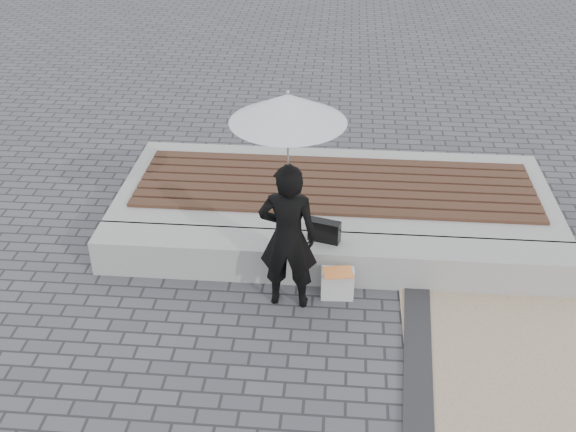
% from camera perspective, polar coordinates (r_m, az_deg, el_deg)
% --- Properties ---
extents(ground, '(80.00, 80.00, 0.00)m').
position_cam_1_polar(ground, '(6.04, 3.14, -13.88)').
color(ground, '#4B4C50').
rests_on(ground, ground).
extents(seating_ledge, '(5.00, 0.45, 0.40)m').
position_cam_1_polar(seating_ledge, '(7.14, 3.67, -3.57)').
color(seating_ledge, '#A0A09B').
rests_on(seating_ledge, ground).
extents(timber_platform, '(5.00, 2.00, 0.40)m').
position_cam_1_polar(timber_platform, '(8.15, 3.91, 1.27)').
color(timber_platform, '#A1A19D').
rests_on(timber_platform, ground).
extents(timber_decking, '(4.60, 1.40, 0.04)m').
position_cam_1_polar(timber_decking, '(8.04, 3.97, 2.63)').
color(timber_decking, '#513023').
rests_on(timber_decking, timber_platform).
extents(woman, '(0.58, 0.39, 1.53)m').
position_cam_1_polar(woman, '(6.43, 0.00, -1.77)').
color(woman, black).
rests_on(woman, ground).
extents(parasol, '(1.01, 1.01, 1.29)m').
position_cam_1_polar(parasol, '(5.82, 0.00, 8.98)').
color(parasol, '#AFAFB4').
rests_on(parasol, ground).
extents(handbag, '(0.35, 0.20, 0.23)m').
position_cam_1_polar(handbag, '(7.00, 3.05, -1.25)').
color(handbag, black).
rests_on(handbag, seating_ledge).
extents(canvas_tote, '(0.33, 0.15, 0.34)m').
position_cam_1_polar(canvas_tote, '(6.85, 4.15, -5.64)').
color(canvas_tote, silver).
rests_on(canvas_tote, ground).
extents(magazine, '(0.31, 0.25, 0.01)m').
position_cam_1_polar(magazine, '(6.70, 4.19, -4.71)').
color(magazine, red).
rests_on(magazine, canvas_tote).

